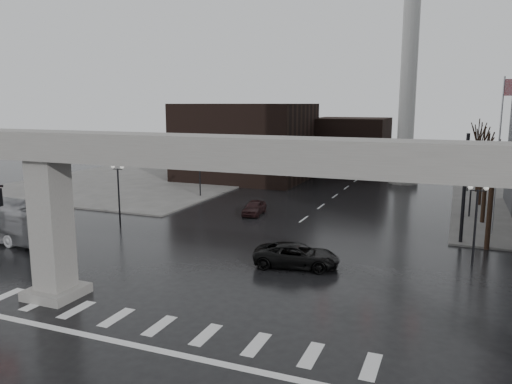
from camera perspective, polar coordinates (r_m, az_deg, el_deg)
ground at (r=24.86m, az=-9.68°, el=-13.93°), size 160.00×160.00×0.00m
sidewalk_nw at (r=67.85m, az=-12.48°, el=1.41°), size 28.00×36.00×0.15m
elevated_guideway at (r=22.31m, az=-7.43°, el=1.81°), size 48.00×2.60×8.70m
building_far_left at (r=66.75m, az=-1.11°, el=5.77°), size 16.00×14.00×10.00m
building_far_mid at (r=72.85m, az=10.79°, el=5.17°), size 10.00×10.00×8.00m
smokestack at (r=65.58m, az=17.04°, el=12.56°), size 3.60×3.60×30.00m
signal_mast_arm at (r=38.37m, az=17.20°, el=3.32°), size 12.12×0.43×8.00m
flagpole_assembly at (r=41.41m, az=26.47°, el=5.55°), size 2.06×0.12×12.00m
lamp_right_0 at (r=33.89m, az=23.88°, el=-1.98°), size 1.22×0.32×5.11m
lamp_right_1 at (r=47.69m, az=23.43°, el=1.33°), size 1.22×0.32×5.11m
lamp_right_2 at (r=61.58m, az=23.18°, el=3.16°), size 1.22×0.32×5.11m
lamp_left_0 at (r=42.48m, az=-15.46°, el=0.82°), size 1.22×0.32×5.11m
lamp_left_1 at (r=54.13m, az=-6.45°, el=3.06°), size 1.22×0.32×5.11m
lamp_left_2 at (r=66.69m, az=-0.71°, el=4.45°), size 1.22×0.32×5.11m
tree_right_0 at (r=38.01m, az=25.19°, el=-1.90°), size 1.09×1.58×7.50m
tree_right_1 at (r=45.86m, az=24.71°, el=0.13°), size 1.09×1.61×7.67m
tree_right_2 at (r=53.76m, az=24.37°, el=1.57°), size 1.10×1.63×7.85m
tree_right_3 at (r=61.68m, az=24.11°, el=2.64°), size 1.11×1.66×8.02m
tree_right_4 at (r=69.62m, az=23.91°, el=3.46°), size 1.12×1.69×8.19m
pickup_truck at (r=31.33m, az=4.65°, el=-7.24°), size 5.63×3.26×1.48m
far_car at (r=45.63m, az=-0.21°, el=-1.78°), size 1.91×3.98×1.31m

